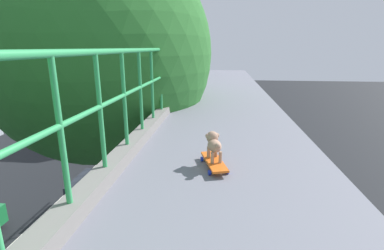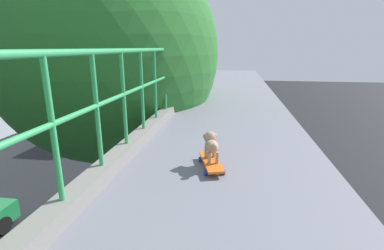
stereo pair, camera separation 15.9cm
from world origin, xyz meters
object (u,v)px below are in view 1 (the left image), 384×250
(car_grey_fifth, at_px, (96,192))
(toy_skateboard, at_px, (214,162))
(small_dog, at_px, (214,143))
(city_bus, at_px, (114,106))

(car_grey_fifth, xyz_separation_m, toy_skateboard, (5.31, -7.71, 4.95))
(car_grey_fifth, height_order, small_dog, small_dog)
(toy_skateboard, distance_m, small_dog, 0.20)
(toy_skateboard, bearing_deg, car_grey_fifth, 124.54)
(toy_skateboard, height_order, small_dog, small_dog)
(car_grey_fifth, xyz_separation_m, city_bus, (-3.68, 11.96, 1.30))
(city_bus, bearing_deg, small_dog, -65.41)
(city_bus, height_order, toy_skateboard, toy_skateboard)
(city_bus, distance_m, small_dog, 21.92)
(car_grey_fifth, height_order, city_bus, city_bus)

